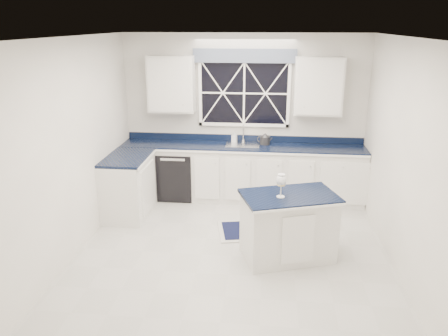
# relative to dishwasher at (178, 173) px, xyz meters

# --- Properties ---
(ground) EXTENTS (4.50, 4.50, 0.00)m
(ground) POSITION_rel_dishwasher_xyz_m (1.10, -1.95, -0.41)
(ground) COLOR #B6B5B1
(ground) RESTS_ON ground
(back_wall) EXTENTS (4.00, 0.10, 2.70)m
(back_wall) POSITION_rel_dishwasher_xyz_m (1.10, 0.30, 0.94)
(back_wall) COLOR beige
(back_wall) RESTS_ON ground
(base_cabinets) EXTENTS (3.99, 1.60, 0.90)m
(base_cabinets) POSITION_rel_dishwasher_xyz_m (0.77, -0.17, 0.04)
(base_cabinets) COLOR silver
(base_cabinets) RESTS_ON ground
(countertop) EXTENTS (3.98, 0.64, 0.04)m
(countertop) POSITION_rel_dishwasher_xyz_m (1.10, 0.00, 0.51)
(countertop) COLOR black
(countertop) RESTS_ON base_cabinets
(dishwasher) EXTENTS (0.60, 0.58, 0.82)m
(dishwasher) POSITION_rel_dishwasher_xyz_m (0.00, 0.00, 0.00)
(dishwasher) COLOR black
(dishwasher) RESTS_ON ground
(window) EXTENTS (1.65, 0.09, 1.26)m
(window) POSITION_rel_dishwasher_xyz_m (1.10, 0.25, 1.42)
(window) COLOR black
(window) RESTS_ON ground
(upper_cabinets) EXTENTS (3.10, 0.34, 0.90)m
(upper_cabinets) POSITION_rel_dishwasher_xyz_m (1.10, 0.13, 1.49)
(upper_cabinets) COLOR silver
(upper_cabinets) RESTS_ON ground
(faucet) EXTENTS (0.05, 0.20, 0.30)m
(faucet) POSITION_rel_dishwasher_xyz_m (1.10, 0.19, 0.69)
(faucet) COLOR silver
(faucet) RESTS_ON countertop
(island) EXTENTS (1.31, 1.02, 0.85)m
(island) POSITION_rel_dishwasher_xyz_m (1.80, -1.88, 0.02)
(island) COLOR silver
(island) RESTS_ON ground
(rug) EXTENTS (1.24, 0.90, 0.02)m
(rug) POSITION_rel_dishwasher_xyz_m (1.41, -1.19, -0.40)
(rug) COLOR #B8B8B3
(rug) RESTS_ON ground
(kettle) EXTENTS (0.26, 0.21, 0.19)m
(kettle) POSITION_rel_dishwasher_xyz_m (1.46, 0.09, 0.62)
(kettle) COLOR #2E2E31
(kettle) RESTS_ON countertop
(wine_glass) EXTENTS (0.12, 0.12, 0.29)m
(wine_glass) POSITION_rel_dishwasher_xyz_m (1.69, -1.97, 0.65)
(wine_glass) COLOR white
(wine_glass) RESTS_ON island
(soap_bottle) EXTENTS (0.10, 0.10, 0.18)m
(soap_bottle) POSITION_rel_dishwasher_xyz_m (0.95, 0.19, 0.62)
(soap_bottle) COLOR silver
(soap_bottle) RESTS_ON countertop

